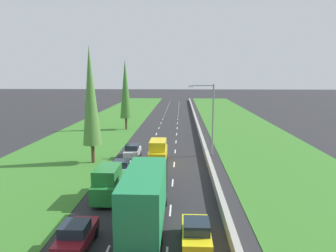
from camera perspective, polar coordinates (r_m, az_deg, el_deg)
ground_plane at (r=61.82m, az=0.12°, el=0.09°), size 300.00×300.00×0.00m
grass_verge_left at (r=63.60m, az=-11.34°, el=0.18°), size 14.00×140.00×0.04m
grass_verge_right at (r=62.89m, az=13.30°, el=0.01°), size 14.00×140.00×0.04m
median_barrier at (r=61.78m, az=5.41°, el=0.44°), size 0.44×120.00×0.85m
lane_markings at (r=61.82m, az=0.12°, el=0.09°), size 3.64×116.00×0.01m
green_box_truck_centre_lane at (r=20.95m, az=-4.14°, el=-13.00°), size 2.46×9.40×4.18m
maroon_hatchback_left_lane at (r=19.96m, az=-16.64°, el=-18.89°), size 1.74×3.90×1.72m
green_van_left_lane at (r=26.12m, az=-11.03°, el=-10.33°), size 1.96×4.90×2.82m
black_hatchback_centre_lane at (r=29.03m, az=-3.09°, el=-9.28°), size 1.74×3.90×1.72m
yellow_hatchback_right_lane at (r=19.51m, az=5.24°, el=-19.20°), size 1.74×3.90×1.72m
white_hatchback_left_lane at (r=31.64m, az=-8.61°, el=-7.76°), size 1.74×3.90×1.72m
yellow_van_centre_lane at (r=35.43m, az=-1.84°, el=-4.83°), size 1.96×4.90×2.82m
silver_hatchback_left_lane at (r=38.21m, az=-6.62°, el=-4.68°), size 1.74×3.90×1.72m
poplar_tree_second at (r=35.87m, az=-14.17°, el=5.37°), size 2.14×2.14×13.40m
poplar_tree_third at (r=57.16m, az=-7.92°, el=6.77°), size 2.12×2.12×12.88m
street_light_mast at (r=38.62m, az=7.85°, el=2.09°), size 3.20×0.28×9.00m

